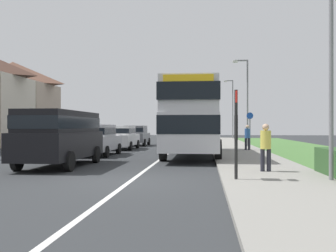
% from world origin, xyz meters
% --- Properties ---
extents(ground_plane, '(120.00, 120.00, 0.00)m').
position_xyz_m(ground_plane, '(0.00, 0.00, 0.00)').
color(ground_plane, '#2D3033').
extents(lane_marking_centre, '(0.14, 60.00, 0.01)m').
position_xyz_m(lane_marking_centre, '(0.00, 8.00, 0.00)').
color(lane_marking_centre, silver).
rests_on(lane_marking_centre, ground_plane).
extents(pavement_near_side, '(3.20, 68.00, 0.12)m').
position_xyz_m(pavement_near_side, '(4.20, 6.00, 0.06)').
color(pavement_near_side, gray).
rests_on(pavement_near_side, ground_plane).
extents(double_decker_bus, '(2.80, 10.46, 3.70)m').
position_xyz_m(double_decker_bus, '(1.48, 9.46, 2.14)').
color(double_decker_bus, '#BCBCC1').
rests_on(double_decker_bus, ground_plane).
extents(parked_van_black, '(2.11, 5.37, 2.18)m').
position_xyz_m(parked_van_black, '(-3.54, 3.83, 1.30)').
color(parked_van_black, black).
rests_on(parked_van_black, ground_plane).
extents(parked_car_silver, '(1.89, 4.51, 1.68)m').
position_xyz_m(parked_car_silver, '(-3.68, 9.49, 0.92)').
color(parked_car_silver, '#B7B7BC').
rests_on(parked_car_silver, ground_plane).
extents(parked_car_white, '(1.87, 4.42, 1.61)m').
position_xyz_m(parked_car_white, '(-3.54, 15.08, 0.89)').
color(parked_car_white, silver).
rests_on(parked_car_white, ground_plane).
extents(parked_car_grey, '(1.89, 3.95, 1.64)m').
position_xyz_m(parked_car_grey, '(-3.46, 20.24, 0.90)').
color(parked_car_grey, slate).
rests_on(parked_car_grey, ground_plane).
extents(pedestrian_at_stop, '(0.34, 0.34, 1.67)m').
position_xyz_m(pedestrian_at_stop, '(4.11, 1.86, 0.98)').
color(pedestrian_at_stop, '#23232D').
rests_on(pedestrian_at_stop, ground_plane).
extents(pedestrian_walking_away, '(0.34, 0.34, 1.67)m').
position_xyz_m(pedestrian_walking_away, '(4.78, 13.42, 0.98)').
color(pedestrian_walking_away, '#23232D').
rests_on(pedestrian_walking_away, ground_plane).
extents(bus_stop_sign, '(0.09, 0.52, 2.60)m').
position_xyz_m(bus_stop_sign, '(3.00, -0.08, 1.54)').
color(bus_stop_sign, black).
rests_on(bus_stop_sign, ground_plane).
extents(cycle_route_sign, '(0.44, 0.08, 2.52)m').
position_xyz_m(cycle_route_sign, '(5.14, 15.23, 1.43)').
color(cycle_route_sign, slate).
rests_on(cycle_route_sign, ground_plane).
extents(street_lamp_near, '(1.14, 0.20, 7.86)m').
position_xyz_m(street_lamp_near, '(5.47, -0.01, 4.48)').
color(street_lamp_near, slate).
rests_on(street_lamp_near, ground_plane).
extents(street_lamp_mid, '(1.14, 0.20, 6.55)m').
position_xyz_m(street_lamp_mid, '(5.19, 18.16, 3.81)').
color(street_lamp_mid, slate).
rests_on(street_lamp_mid, ground_plane).
extents(street_lamp_far, '(1.14, 0.20, 7.32)m').
position_xyz_m(street_lamp_far, '(5.49, 37.40, 4.21)').
color(street_lamp_far, slate).
rests_on(street_lamp_far, ground_plane).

